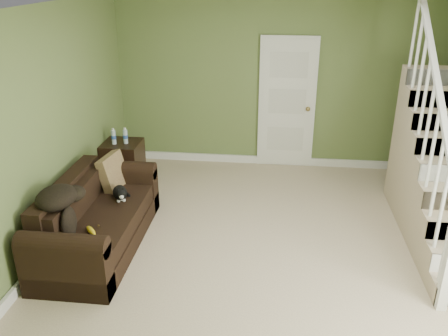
% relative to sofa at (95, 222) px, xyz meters
% --- Properties ---
extents(floor, '(5.00, 5.50, 0.01)m').
position_rel_sofa_xyz_m(floor, '(2.01, -0.06, -0.30)').
color(floor, tan).
rests_on(floor, ground).
extents(ceiling, '(5.00, 5.50, 0.01)m').
position_rel_sofa_xyz_m(ceiling, '(2.01, -0.06, 2.30)').
color(ceiling, white).
rests_on(ceiling, wall_back).
extents(wall_back, '(5.00, 0.04, 2.60)m').
position_rel_sofa_xyz_m(wall_back, '(2.01, 2.69, 1.00)').
color(wall_back, olive).
rests_on(wall_back, floor).
extents(wall_left, '(0.04, 5.50, 2.60)m').
position_rel_sofa_xyz_m(wall_left, '(-0.49, -0.06, 1.00)').
color(wall_left, olive).
rests_on(wall_left, floor).
extents(baseboard_back, '(5.00, 0.04, 0.12)m').
position_rel_sofa_xyz_m(baseboard_back, '(2.01, 2.66, -0.24)').
color(baseboard_back, white).
rests_on(baseboard_back, floor).
extents(baseboard_left, '(0.04, 5.50, 0.12)m').
position_rel_sofa_xyz_m(baseboard_left, '(-0.46, -0.06, -0.24)').
color(baseboard_left, white).
rests_on(baseboard_left, floor).
extents(door, '(0.86, 0.12, 2.02)m').
position_rel_sofa_xyz_m(door, '(2.11, 2.65, 0.70)').
color(door, white).
rests_on(door, floor).
extents(staircase, '(1.00, 2.51, 2.82)m').
position_rel_sofa_xyz_m(staircase, '(4.01, 0.91, 0.34)').
color(staircase, tan).
rests_on(staircase, floor).
extents(sofa, '(0.86, 2.00, 0.79)m').
position_rel_sofa_xyz_m(sofa, '(0.00, 0.00, 0.00)').
color(sofa, black).
rests_on(sofa, floor).
extents(side_table, '(0.53, 0.53, 0.86)m').
position_rel_sofa_xyz_m(side_table, '(-0.21, 1.69, 0.02)').
color(side_table, black).
rests_on(side_table, floor).
extents(cat, '(0.29, 0.42, 0.21)m').
position_rel_sofa_xyz_m(cat, '(0.19, 0.33, 0.21)').
color(cat, black).
rests_on(cat, sofa).
extents(banana, '(0.18, 0.19, 0.06)m').
position_rel_sofa_xyz_m(banana, '(0.14, -0.44, 0.16)').
color(banana, gold).
rests_on(banana, sofa).
extents(throw_pillow, '(0.29, 0.49, 0.47)m').
position_rel_sofa_xyz_m(throw_pillow, '(0.00, 0.69, 0.30)').
color(throw_pillow, '#472D1C').
rests_on(throw_pillow, sofa).
extents(throw_blanket, '(0.40, 0.52, 0.21)m').
position_rel_sofa_xyz_m(throw_blanket, '(-0.18, -0.44, 0.52)').
color(throw_blanket, black).
rests_on(throw_blanket, sofa).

